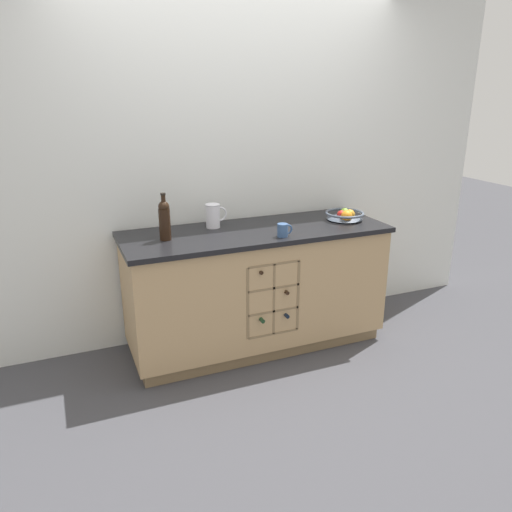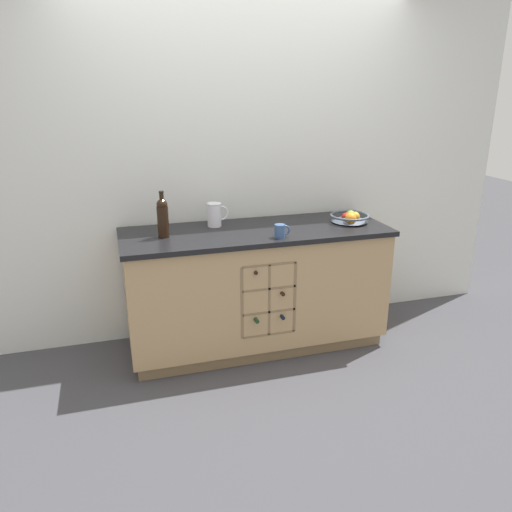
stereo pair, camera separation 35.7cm
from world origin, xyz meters
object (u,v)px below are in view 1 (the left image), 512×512
Objects in this scene: white_pitcher at (213,215)px; fruit_bowl at (345,215)px; standing_wine_bottle at (164,219)px; ceramic_mug at (283,230)px.

fruit_bowl is at bearing -10.38° from white_pitcher.
standing_wine_bottle is (-1.37, 0.01, 0.10)m from fruit_bowl.
white_pitcher is 0.55× the size of standing_wine_bottle.
ceramic_mug is at bearing -47.82° from white_pitcher.
ceramic_mug is 0.79m from standing_wine_bottle.
standing_wine_bottle is at bearing 179.44° from fruit_bowl.
white_pitcher is (-0.98, 0.18, 0.05)m from fruit_bowl.
standing_wine_bottle reaches higher than ceramic_mug.
standing_wine_bottle is at bearing 162.76° from ceramic_mug.
ceramic_mug is (-0.62, -0.22, 0.00)m from fruit_bowl.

